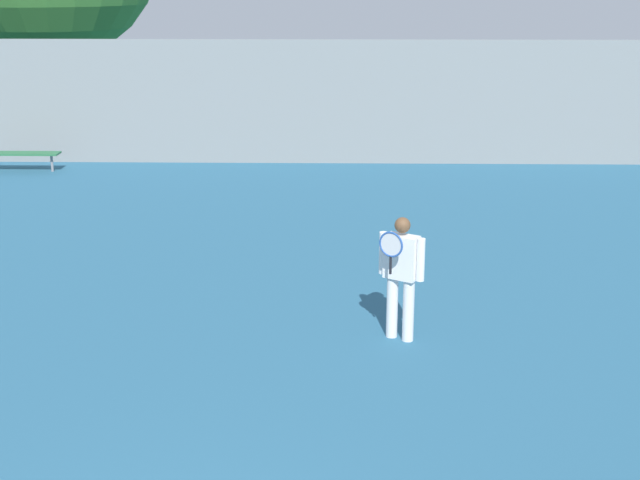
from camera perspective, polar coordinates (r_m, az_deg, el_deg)
name	(u,v)px	position (r m, az deg, el deg)	size (l,w,h in m)	color
tennis_player	(401,271)	(10.81, 5.20, -1.99)	(0.55, 0.52, 1.55)	silver
bench_courtside_far	(20,154)	(21.32, -18.67, 5.22)	(1.80, 0.40, 0.43)	#28663D
back_fence	(285,102)	(20.98, -2.24, 8.80)	(31.59, 0.06, 2.87)	gray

